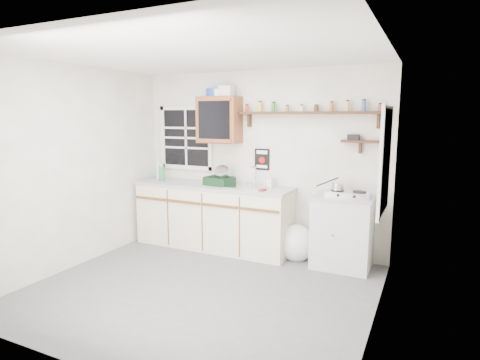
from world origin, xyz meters
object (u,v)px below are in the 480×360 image
spice_shelf (309,112)px  dish_rack (220,179)px  right_cabinet (342,232)px  hotplate (348,194)px  main_cabinet (213,216)px  upper_cabinet (219,120)px

spice_shelf → dish_rack: bearing=-169.7°
right_cabinet → dish_rack: 1.80m
right_cabinet → hotplate: hotplate is taller
hotplate → right_cabinet: bearing=158.9°
main_cabinet → spice_shelf: 1.98m
upper_cabinet → dish_rack: size_ratio=1.54×
upper_cabinet → spice_shelf: 1.28m
hotplate → upper_cabinet: bearing=174.4°
right_cabinet → spice_shelf: size_ratio=0.48×
dish_rack → main_cabinet: bearing=-171.0°
dish_rack → hotplate: bearing=10.2°
main_cabinet → upper_cabinet: upper_cabinet is taller
right_cabinet → dish_rack: bearing=-179.1°
spice_shelf → main_cabinet: bearing=-170.8°
main_cabinet → upper_cabinet: size_ratio=3.55×
spice_shelf → dish_rack: spice_shelf is taller
upper_cabinet → main_cabinet: bearing=-103.7°
spice_shelf → dish_rack: 1.51m
right_cabinet → hotplate: size_ratio=1.71×
main_cabinet → spice_shelf: size_ratio=1.21×
right_cabinet → upper_cabinet: size_ratio=1.40×
right_cabinet → upper_cabinet: upper_cabinet is taller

